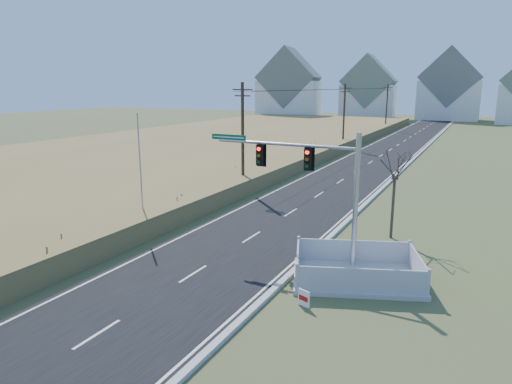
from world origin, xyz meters
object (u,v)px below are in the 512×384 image
at_px(fence_enclosure, 356,274).
at_px(open_sign, 304,298).
at_px(bare_tree, 396,163).
at_px(traffic_signal_mast, 319,182).
at_px(flagpole, 141,183).

relative_size(fence_enclosure, open_sign, 9.48).
height_order(fence_enclosure, open_sign, fence_enclosure).
distance_m(open_sign, bare_tree, 11.24).
bearing_deg(fence_enclosure, traffic_signal_mast, 131.12).
distance_m(fence_enclosure, flagpole, 14.35).
relative_size(traffic_signal_mast, flagpole, 1.17).
relative_size(traffic_signal_mast, bare_tree, 1.51).
relative_size(traffic_signal_mast, open_sign, 11.78).
bearing_deg(fence_enclosure, bare_tree, 67.17).
relative_size(traffic_signal_mast, fence_enclosure, 1.24).
distance_m(traffic_signal_mast, bare_tree, 6.15).
bearing_deg(bare_tree, fence_enclosure, -92.26).
height_order(traffic_signal_mast, flagpole, flagpole).
bearing_deg(bare_tree, open_sign, -98.11).
bearing_deg(traffic_signal_mast, fence_enclosure, -26.64).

